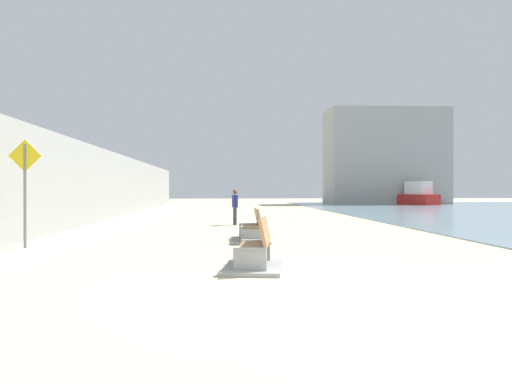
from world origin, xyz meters
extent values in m
plane|color=#C6B793|center=(0.00, 18.00, 0.00)|extent=(120.00, 120.00, 0.00)
cube|color=gray|center=(-7.50, 18.00, 1.76)|extent=(0.80, 64.00, 3.52)
cube|color=gray|center=(-0.84, 1.61, 0.25)|extent=(0.62, 0.28, 0.50)
cube|color=gray|center=(-0.65, 3.00, 0.25)|extent=(0.62, 0.28, 0.50)
cube|color=#997047|center=(-0.75, 2.30, 0.45)|extent=(0.71, 1.65, 0.06)
cube|color=#997047|center=(-0.52, 2.27, 0.73)|extent=(0.38, 1.61, 0.50)
cube|color=gray|center=(-0.75, 2.30, 0.04)|extent=(1.38, 2.23, 0.08)
cube|color=gray|center=(-0.53, 6.93, 0.25)|extent=(0.60, 0.20, 0.50)
cube|color=gray|center=(-0.52, 8.33, 0.25)|extent=(0.60, 0.20, 0.50)
cube|color=#997047|center=(-0.53, 7.63, 0.45)|extent=(0.51, 1.60, 0.06)
cube|color=#997047|center=(-0.30, 7.63, 0.73)|extent=(0.18, 1.60, 0.50)
cube|color=gray|center=(-0.53, 7.63, 0.04)|extent=(1.12, 2.11, 0.08)
cylinder|color=#333338|center=(-0.78, 14.70, 0.38)|extent=(0.12, 0.12, 0.76)
cylinder|color=#333338|center=(-0.81, 14.82, 0.38)|extent=(0.12, 0.12, 0.76)
cube|color=navy|center=(-0.79, 14.76, 1.03)|extent=(0.26, 0.36, 0.54)
sphere|color=brown|center=(-0.79, 14.76, 1.43)|extent=(0.21, 0.21, 0.21)
cylinder|color=navy|center=(-0.73, 14.55, 1.06)|extent=(0.09, 0.09, 0.48)
cylinder|color=navy|center=(-0.86, 14.97, 1.06)|extent=(0.09, 0.09, 0.48)
cube|color=red|center=(17.22, 42.47, 0.54)|extent=(4.05, 5.66, 1.00)
cube|color=white|center=(17.56, 41.75, 1.67)|extent=(2.25, 2.71, 1.26)
cylinder|color=slate|center=(-6.49, 6.23, 1.36)|extent=(0.08, 0.08, 2.72)
cube|color=yellow|center=(-6.49, 6.23, 2.42)|extent=(0.85, 0.03, 0.85)
cube|color=#9E9E99|center=(15.61, 46.00, 4.88)|extent=(12.00, 6.00, 9.76)
camera|label=1|loc=(-1.36, -7.88, 1.55)|focal=36.98mm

